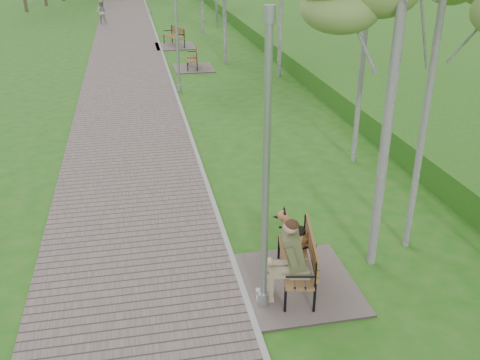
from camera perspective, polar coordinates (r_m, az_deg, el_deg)
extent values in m
plane|color=#1F6513|center=(9.98, -0.93, -8.20)|extent=(120.00, 120.00, 0.00)
cube|color=#665853|center=(30.21, -12.06, 14.03)|extent=(3.50, 67.00, 0.04)
cube|color=#999993|center=(30.25, -8.66, 14.31)|extent=(0.10, 67.00, 0.05)
cube|color=#497728|center=(31.75, 14.39, 14.28)|extent=(14.00, 70.00, 1.60)
cube|color=#665853|center=(9.31, 6.08, -10.90)|extent=(1.94, 2.16, 0.04)
cube|color=brown|center=(9.04, 5.91, -8.56)|extent=(0.79, 1.68, 0.04)
cube|color=brown|center=(8.91, 7.66, -6.96)|extent=(0.36, 1.59, 0.36)
cube|color=#665853|center=(24.11, -4.97, 11.81)|extent=(1.71, 1.90, 0.04)
cube|color=brown|center=(24.02, -5.13, 12.75)|extent=(0.60, 1.47, 0.04)
cube|color=brown|center=(23.97, -4.59, 13.37)|extent=(0.21, 1.42, 0.31)
cube|color=#665853|center=(29.12, -6.94, 13.99)|extent=(2.01, 2.23, 0.04)
cube|color=brown|center=(29.03, -7.09, 14.92)|extent=(1.02, 1.74, 0.04)
cube|color=brown|center=(29.08, -6.62, 15.56)|extent=(0.59, 1.59, 0.37)
cylinder|color=#96999E|center=(8.72, 2.48, -12.66)|extent=(0.18, 0.18, 0.27)
cylinder|color=#96999E|center=(7.62, 2.77, -0.02)|extent=(0.11, 0.11, 4.48)
cylinder|color=#96999E|center=(6.98, 3.17, 17.25)|extent=(0.16, 0.16, 0.22)
cylinder|color=#96999E|center=(20.43, -6.48, 9.67)|extent=(0.18, 0.18, 0.27)
cylinder|color=#96999E|center=(19.99, -6.78, 15.48)|extent=(0.11, 0.11, 4.46)
cylinder|color=#96999E|center=(41.99, -9.56, 17.34)|extent=(0.20, 0.20, 0.30)
imported|color=#9B9687|center=(37.53, -14.56, 16.96)|extent=(0.81, 0.69, 1.48)
cylinder|color=silver|center=(8.81, 15.88, 9.23)|extent=(0.16, 0.16, 6.41)
cylinder|color=silver|center=(9.62, 19.58, 9.41)|extent=(0.15, 0.15, 6.22)
cylinder|color=silver|center=(13.36, 13.46, 17.41)|extent=(0.16, 0.16, 7.70)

